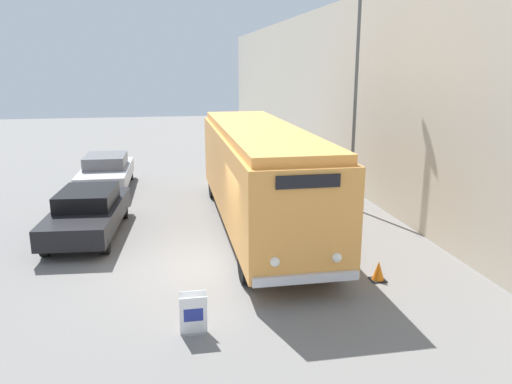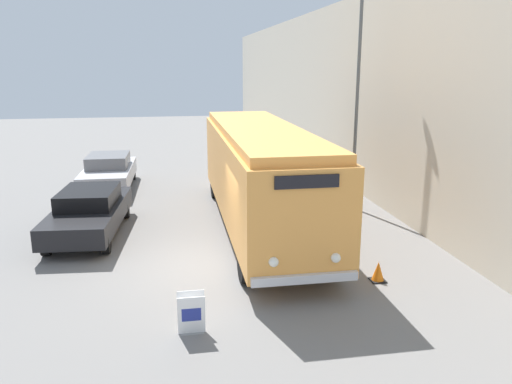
# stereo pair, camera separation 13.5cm
# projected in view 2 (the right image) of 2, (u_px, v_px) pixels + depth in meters

# --- Properties ---
(ground_plane) EXTENTS (80.00, 80.00, 0.00)m
(ground_plane) POSITION_uv_depth(u_px,v_px,m) (211.00, 265.00, 13.19)
(ground_plane) COLOR slate
(building_wall_right) EXTENTS (0.30, 60.00, 7.86)m
(building_wall_right) POSITION_uv_depth(u_px,v_px,m) (340.00, 92.00, 22.89)
(building_wall_right) COLOR beige
(building_wall_right) RESTS_ON ground_plane
(vintage_bus) EXTENTS (2.52, 11.08, 3.28)m
(vintage_bus) POSITION_uv_depth(u_px,v_px,m) (260.00, 172.00, 15.80)
(vintage_bus) COLOR black
(vintage_bus) RESTS_ON ground_plane
(sign_board) EXTENTS (0.54, 0.32, 0.84)m
(sign_board) POSITION_uv_depth(u_px,v_px,m) (191.00, 314.00, 9.76)
(sign_board) COLOR gray
(sign_board) RESTS_ON ground_plane
(streetlamp) EXTENTS (0.36, 0.36, 7.64)m
(streetlamp) POSITION_uv_depth(u_px,v_px,m) (358.00, 74.00, 17.29)
(streetlamp) COLOR #595E60
(streetlamp) RESTS_ON ground_plane
(parked_car_near) EXTENTS (2.26, 4.91, 1.42)m
(parked_car_near) POSITION_uv_depth(u_px,v_px,m) (89.00, 211.00, 15.43)
(parked_car_near) COLOR black
(parked_car_near) RESTS_ON ground_plane
(parked_car_mid) EXTENTS (2.02, 4.71, 1.46)m
(parked_car_mid) POSITION_uv_depth(u_px,v_px,m) (109.00, 171.00, 21.18)
(parked_car_mid) COLOR black
(parked_car_mid) RESTS_ON ground_plane
(traffic_cone) EXTENTS (0.36, 0.36, 0.50)m
(traffic_cone) POSITION_uv_depth(u_px,v_px,m) (378.00, 272.00, 12.17)
(traffic_cone) COLOR black
(traffic_cone) RESTS_ON ground_plane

